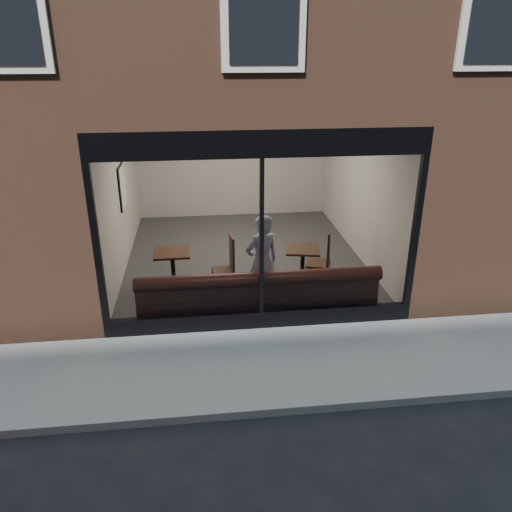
{
  "coord_description": "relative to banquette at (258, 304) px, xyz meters",
  "views": [
    {
      "loc": [
        -0.92,
        -4.99,
        4.27
      ],
      "look_at": [
        -0.04,
        2.4,
        1.13
      ],
      "focal_mm": 35.0,
      "sensor_mm": 36.0,
      "label": 1
    }
  ],
  "objects": [
    {
      "name": "host_building_backfill",
      "position": [
        0.0,
        8.55,
        1.38
      ],
      "size": [
        5.0,
        6.0,
        3.2
      ],
      "primitive_type": "cube",
      "color": "brown",
      "rests_on": "ground"
    },
    {
      "name": "storefront_header",
      "position": [
        0.0,
        -0.4,
        2.77
      ],
      "size": [
        5.0,
        0.1,
        0.4
      ],
      "primitive_type": "cube",
      "color": "black",
      "rests_on": "host_building_upper"
    },
    {
      "name": "ground",
      "position": [
        0.0,
        -2.45,
        -0.23
      ],
      "size": [
        120.0,
        120.0,
        0.0
      ],
      "primitive_type": "plane",
      "color": "black",
      "rests_on": "ground"
    },
    {
      "name": "host_building_pier_left",
      "position": [
        -3.75,
        5.55,
        1.38
      ],
      "size": [
        2.5,
        12.0,
        3.2
      ],
      "primitive_type": "cube",
      "color": "brown",
      "rests_on": "ground"
    },
    {
      "name": "cafe_chair_right",
      "position": [
        1.4,
        1.51,
        0.01
      ],
      "size": [
        0.6,
        0.6,
        0.05
      ],
      "primitive_type": "cube",
      "rotation": [
        0.0,
        0.0,
        2.83
      ],
      "color": "black",
      "rests_on": "cafe_floor"
    },
    {
      "name": "banquette",
      "position": [
        0.0,
        0.0,
        0.0
      ],
      "size": [
        4.0,
        0.55,
        0.45
      ],
      "primitive_type": "cube",
      "color": "black",
      "rests_on": "cafe_floor"
    },
    {
      "name": "host_building_pier_right",
      "position": [
        3.75,
        5.55,
        1.38
      ],
      "size": [
        2.5,
        12.0,
        3.2
      ],
      "primitive_type": "cube",
      "color": "brown",
      "rests_on": "ground"
    },
    {
      "name": "cafe_ceiling",
      "position": [
        0.0,
        2.55,
        2.97
      ],
      "size": [
        6.0,
        6.0,
        0.0
      ],
      "primitive_type": "plane",
      "rotation": [
        3.14,
        0.0,
        0.0
      ],
      "color": "white",
      "rests_on": "host_building_upper"
    },
    {
      "name": "wall_poster",
      "position": [
        -2.45,
        2.68,
        1.4
      ],
      "size": [
        0.02,
        0.62,
        0.83
      ],
      "primitive_type": "cube",
      "color": "white",
      "rests_on": "cafe_wall_left"
    },
    {
      "name": "cafe_wall_right",
      "position": [
        2.49,
        2.55,
        1.37
      ],
      "size": [
        0.0,
        6.0,
        6.0
      ],
      "primitive_type": "plane",
      "rotation": [
        1.57,
        0.0,
        -1.57
      ],
      "color": "beige",
      "rests_on": "ground"
    },
    {
      "name": "cafe_chair_left",
      "position": [
        -0.52,
        1.4,
        0.01
      ],
      "size": [
        0.43,
        0.43,
        0.04
      ],
      "primitive_type": "cube",
      "rotation": [
        0.0,
        0.0,
        3.24
      ],
      "color": "black",
      "rests_on": "cafe_floor"
    },
    {
      "name": "cafe_table_left",
      "position": [
        -1.46,
        1.23,
        0.52
      ],
      "size": [
        0.67,
        0.67,
        0.04
      ],
      "primitive_type": "cube",
      "rotation": [
        0.0,
        0.0,
        0.01
      ],
      "color": "black",
      "rests_on": "cafe_floor"
    },
    {
      "name": "storefront_glass",
      "position": [
        0.0,
        -0.43,
        1.33
      ],
      "size": [
        4.8,
        0.0,
        4.8
      ],
      "primitive_type": "plane",
      "rotation": [
        1.57,
        0.0,
        0.0
      ],
      "color": "white",
      "rests_on": "storefront_kick"
    },
    {
      "name": "cafe_wall_back",
      "position": [
        0.0,
        5.54,
        1.37
      ],
      "size": [
        5.0,
        0.0,
        5.0
      ],
      "primitive_type": "plane",
      "rotation": [
        1.57,
        0.0,
        0.0
      ],
      "color": "beige",
      "rests_on": "ground"
    },
    {
      "name": "sidewalk_near",
      "position": [
        0.0,
        -1.45,
        -0.22
      ],
      "size": [
        40.0,
        2.0,
        0.01
      ],
      "primitive_type": "cube",
      "color": "gray",
      "rests_on": "ground"
    },
    {
      "name": "storefront_mullion",
      "position": [
        0.0,
        -0.4,
        1.32
      ],
      "size": [
        0.06,
        0.1,
        2.5
      ],
      "primitive_type": "cube",
      "color": "black",
      "rests_on": "storefront_kick"
    },
    {
      "name": "storefront_kick",
      "position": [
        0.0,
        -0.4,
        -0.08
      ],
      "size": [
        5.0,
        0.1,
        0.3
      ],
      "primitive_type": "cube",
      "color": "black",
      "rests_on": "ground"
    },
    {
      "name": "kerb_near",
      "position": [
        0.0,
        -2.5,
        -0.17
      ],
      "size": [
        40.0,
        0.1,
        0.12
      ],
      "primitive_type": "cube",
      "color": "gray",
      "rests_on": "ground"
    },
    {
      "name": "person",
      "position": [
        0.1,
        0.3,
        0.63
      ],
      "size": [
        0.73,
        0.61,
        1.71
      ],
      "primitive_type": "imported",
      "rotation": [
        0.0,
        0.0,
        3.52
      ],
      "color": "#A0AED4",
      "rests_on": "cafe_floor"
    },
    {
      "name": "cafe_table_right",
      "position": [
        0.98,
        1.09,
        0.52
      ],
      "size": [
        0.73,
        0.73,
        0.04
      ],
      "primitive_type": "cube",
      "rotation": [
        0.0,
        0.0,
        -0.2
      ],
      "color": "black",
      "rests_on": "cafe_floor"
    },
    {
      "name": "cafe_floor",
      "position": [
        0.0,
        2.55,
        -0.21
      ],
      "size": [
        6.0,
        6.0,
        0.0
      ],
      "primitive_type": "plane",
      "color": "#2D2D30",
      "rests_on": "ground"
    },
    {
      "name": "cafe_wall_left",
      "position": [
        -2.49,
        2.55,
        1.37
      ],
      "size": [
        0.0,
        6.0,
        6.0
      ],
      "primitive_type": "plane",
      "rotation": [
        1.57,
        0.0,
        1.57
      ],
      "color": "beige",
      "rests_on": "ground"
    }
  ]
}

